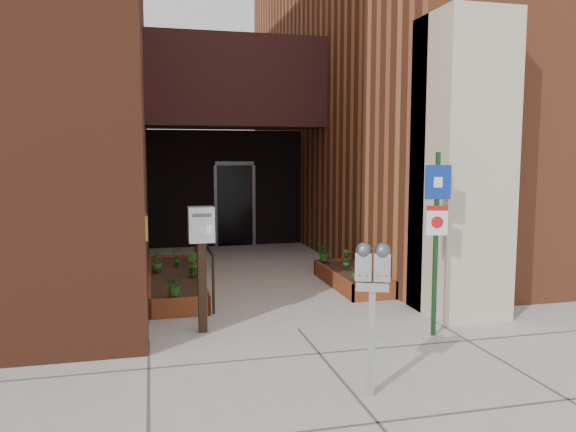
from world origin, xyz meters
TOP-DOWN VIEW (x-y plane):
  - ground at (0.00, 0.00)m, footprint 80.00×80.00m
  - architecture at (-0.18, 6.89)m, footprint 20.00×14.60m
  - planter_left at (-1.55, 2.70)m, footprint 0.90×3.60m
  - planter_right at (1.60, 2.20)m, footprint 0.80×2.20m
  - handrail at (-1.05, 2.65)m, footprint 0.04×3.34m
  - parking_meter at (0.16, -2.22)m, footprint 0.36×0.24m
  - sign_post at (1.67, -0.70)m, footprint 0.32×0.12m
  - payment_dropbox at (-1.28, 0.19)m, footprint 0.34×0.26m
  - shrub_left_a at (-1.62, 1.10)m, footprint 0.42×0.42m
  - shrub_left_b at (-1.25, 2.44)m, footprint 0.29×0.29m
  - shrub_left_c at (-1.85, 2.92)m, footprint 0.28×0.28m
  - shrub_left_d at (-1.48, 3.40)m, footprint 0.25×0.25m
  - shrub_right_a at (1.35, 1.30)m, footprint 0.21×0.21m
  - shrub_right_b at (1.53, 2.30)m, footprint 0.28×0.28m
  - shrub_right_c at (1.35, 3.10)m, footprint 0.45×0.45m

SIDE VIEW (x-z plane):
  - ground at x=0.00m, z-range 0.00..0.00m
  - planter_left at x=-1.55m, z-range -0.02..0.28m
  - planter_right at x=1.60m, z-range -0.02..0.28m
  - shrub_right_a at x=1.35m, z-range 0.30..0.61m
  - shrub_left_a at x=-1.62m, z-range 0.30..0.63m
  - shrub_left_d at x=-1.48m, z-range 0.30..0.65m
  - shrub_left_c at x=-1.85m, z-range 0.30..0.65m
  - shrub_right_c at x=1.35m, z-range 0.30..0.66m
  - shrub_right_b at x=1.53m, z-range 0.30..0.68m
  - shrub_left_b at x=-1.25m, z-range 0.30..0.69m
  - handrail at x=-1.05m, z-range 0.30..1.20m
  - parking_meter at x=0.16m, z-range 0.42..1.96m
  - payment_dropbox at x=-1.28m, z-range 0.38..2.08m
  - sign_post at x=1.67m, z-range 0.28..2.70m
  - architecture at x=-0.18m, z-range -0.02..9.98m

